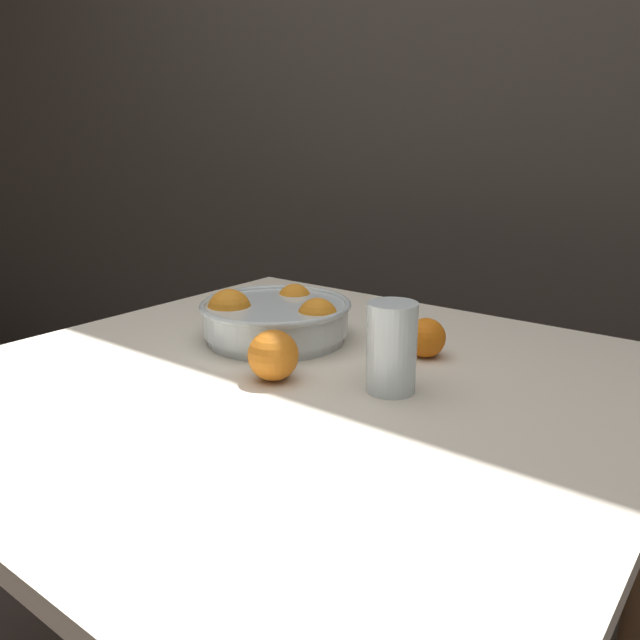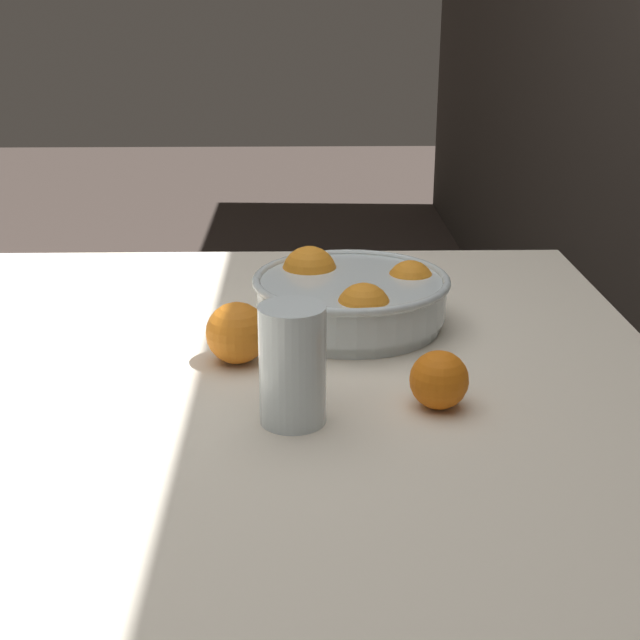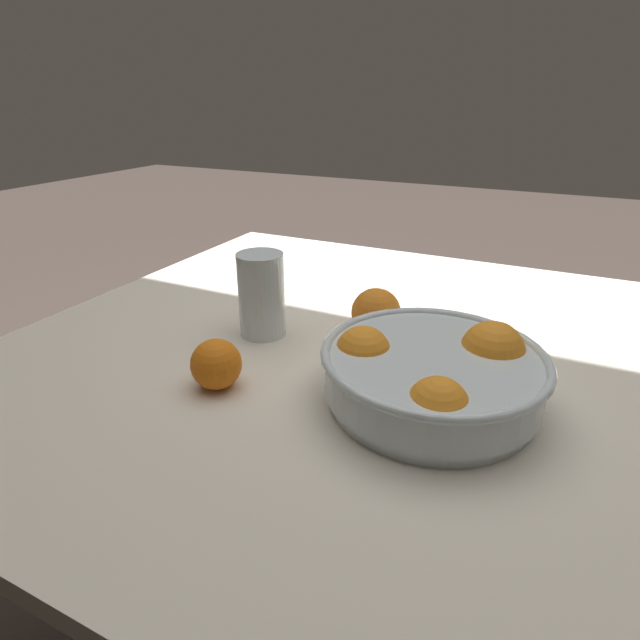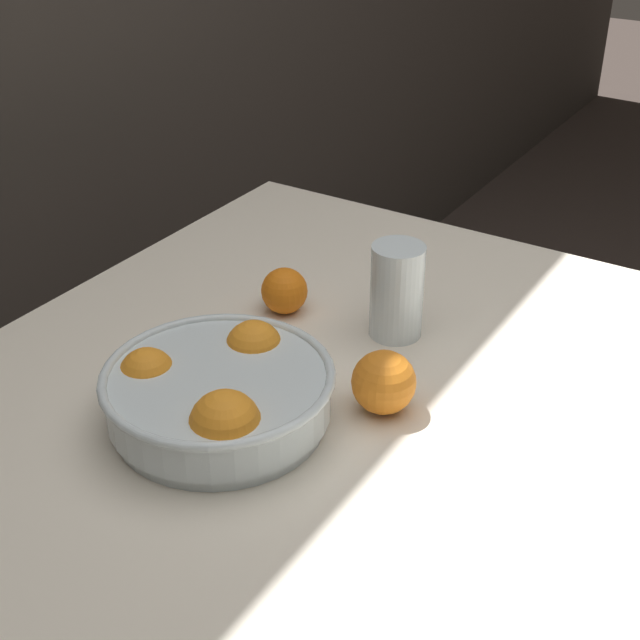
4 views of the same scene
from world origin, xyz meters
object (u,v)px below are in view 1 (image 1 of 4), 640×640
at_px(orange_loose_near_bowl, 426,338).
at_px(orange_loose_front, 273,355).
at_px(juice_glass, 391,352).
at_px(fruit_bowl, 276,318).

relative_size(orange_loose_near_bowl, orange_loose_front, 0.85).
height_order(juice_glass, orange_loose_near_bowl, juice_glass).
bearing_deg(juice_glass, orange_loose_near_bowl, 100.57).
bearing_deg(orange_loose_front, juice_glass, 23.37).
relative_size(fruit_bowl, orange_loose_front, 3.50).
xyz_separation_m(fruit_bowl, juice_glass, (0.30, -0.08, 0.02)).
bearing_deg(orange_loose_front, orange_loose_near_bowl, 60.24).
distance_m(fruit_bowl, orange_loose_front, 0.20).
relative_size(fruit_bowl, juice_glass, 2.06).
bearing_deg(fruit_bowl, orange_loose_near_bowl, 17.90).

